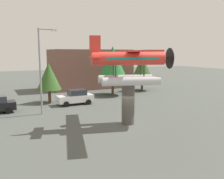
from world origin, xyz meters
TOP-DOWN VIEW (x-y plane):
  - ground_plane at (0.00, 0.00)m, footprint 140.00×140.00m
  - display_pedestal at (0.00, 0.00)m, footprint 1.10×1.10m
  - floatplane_monument at (0.13, -0.04)m, footprint 7.19×10.29m
  - car_mid_white at (-1.39, 9.72)m, footprint 4.20×2.02m
  - streetlight_primary at (-5.73, 6.85)m, footprint 1.84×0.28m
  - storefront_building at (5.67, 22.00)m, footprint 13.75×6.22m
  - tree_east at (-3.86, 12.30)m, footprint 2.96×2.96m
  - tree_center_back at (5.58, 13.54)m, footprint 4.59×4.59m
  - tree_far_east at (11.86, 15.24)m, footprint 3.74×3.74m

SIDE VIEW (x-z plane):
  - ground_plane at x=0.00m, z-range 0.00..0.00m
  - car_mid_white at x=-1.39m, z-range 0.00..1.76m
  - display_pedestal at x=0.00m, z-range 0.00..3.47m
  - tree_east at x=-3.86m, z-range 0.79..5.69m
  - storefront_building at x=5.67m, z-range 0.00..6.62m
  - tree_far_east at x=11.86m, z-range 0.77..6.50m
  - tree_center_back at x=5.58m, z-range 0.95..7.96m
  - streetlight_primary at x=-5.73m, z-range 0.64..9.09m
  - floatplane_monument at x=0.13m, z-range 3.14..7.14m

